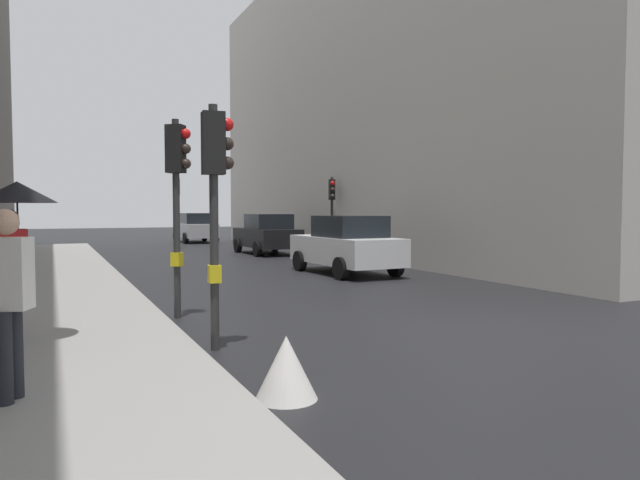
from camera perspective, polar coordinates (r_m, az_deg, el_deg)
ground_plane at (r=9.84m, az=15.08°, el=-8.40°), size 120.00×120.00×0.00m
sidewalk_kerb at (r=13.52m, az=-24.76°, el=-5.16°), size 3.44×40.00×0.16m
building_facade_right at (r=28.66m, az=11.64°, el=12.95°), size 12.00×28.89×13.88m
traffic_light_near_left at (r=8.04m, az=-10.22°, el=5.66°), size 0.44×0.27×3.34m
traffic_light_far_median at (r=29.93m, az=-13.85°, el=3.95°), size 0.25×0.43×3.63m
traffic_light_near_right at (r=10.58m, az=-13.83°, el=5.60°), size 0.44×0.38×3.52m
traffic_light_mid_street at (r=23.76m, az=1.18°, el=3.76°), size 0.32×0.45×3.28m
car_white_compact at (r=17.53m, az=2.61°, el=-0.48°), size 2.14×4.26×1.76m
car_silver_hatchback at (r=35.80m, az=-12.12°, el=1.19°), size 2.08×4.23×1.76m
car_dark_suv at (r=25.69m, az=-5.22°, el=0.59°), size 2.06×4.22×1.76m
pedestrian_with_umbrella at (r=8.67m, az=-27.76°, el=2.09°), size 1.00×1.00×2.14m
pedestrian_with_black_backpack at (r=6.06m, az=-28.75°, el=-4.57°), size 0.66×0.48×1.77m
warning_sign_triangle at (r=6.03m, az=-3.33°, el=-12.38°), size 0.64×0.64×0.65m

